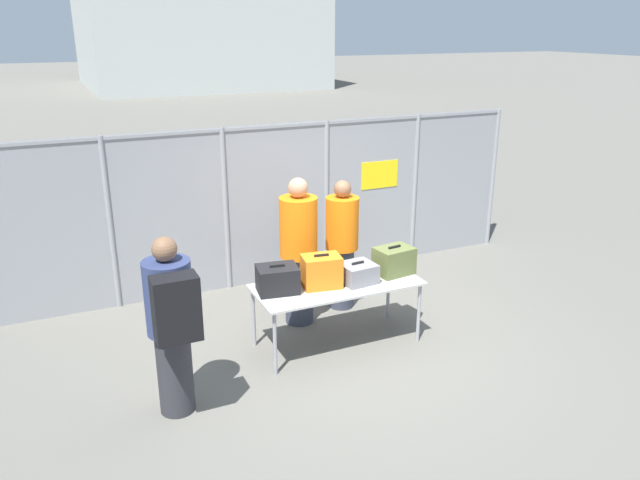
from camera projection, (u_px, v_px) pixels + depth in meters
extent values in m
plane|color=#605E56|center=(350.00, 347.00, 7.04)|extent=(120.00, 120.00, 0.00)
cylinder|color=gray|center=(110.00, 225.00, 7.71)|extent=(0.07, 0.07, 2.20)
cylinder|color=gray|center=(226.00, 211.00, 8.29)|extent=(0.07, 0.07, 2.20)
cylinder|color=gray|center=(326.00, 198.00, 8.87)|extent=(0.07, 0.07, 2.20)
cylinder|color=gray|center=(415.00, 188.00, 9.45)|extent=(0.07, 0.07, 2.20)
cylinder|color=gray|center=(492.00, 178.00, 10.03)|extent=(0.07, 0.07, 2.20)
cube|color=gray|center=(278.00, 204.00, 8.58)|extent=(7.39, 0.01, 2.20)
cube|color=gray|center=(276.00, 126.00, 8.23)|extent=(7.39, 0.04, 0.04)
cube|color=yellow|center=(380.00, 175.00, 9.11)|extent=(0.60, 0.01, 0.40)
cube|color=#B2B2AD|center=(337.00, 285.00, 6.89)|extent=(1.86, 0.80, 0.02)
cylinder|color=#99999E|center=(275.00, 344.00, 6.38)|extent=(0.04, 0.04, 0.71)
cylinder|color=#99999E|center=(419.00, 313.00, 7.06)|extent=(0.04, 0.04, 0.71)
cylinder|color=#99999E|center=(254.00, 317.00, 6.96)|extent=(0.04, 0.04, 0.71)
cylinder|color=#99999E|center=(388.00, 291.00, 7.64)|extent=(0.04, 0.04, 0.71)
cube|color=black|center=(277.00, 279.00, 6.64)|extent=(0.47, 0.40, 0.28)
cube|color=black|center=(277.00, 266.00, 6.59)|extent=(0.16, 0.05, 0.02)
cube|color=orange|center=(321.00, 271.00, 6.77)|extent=(0.45, 0.36, 0.35)
cube|color=black|center=(321.00, 255.00, 6.70)|extent=(0.16, 0.05, 0.02)
cube|color=slate|center=(358.00, 273.00, 6.90)|extent=(0.40, 0.37, 0.22)
cube|color=black|center=(358.00, 263.00, 6.86)|extent=(0.15, 0.04, 0.02)
cube|color=#566033|center=(394.00, 261.00, 7.12)|extent=(0.46, 0.36, 0.31)
cube|color=black|center=(394.00, 247.00, 7.07)|extent=(0.16, 0.04, 0.02)
cylinder|color=#2D2D33|center=(175.00, 371.00, 5.77)|extent=(0.33, 0.33, 0.82)
cylinder|color=navy|center=(169.00, 297.00, 5.52)|extent=(0.43, 0.43, 0.68)
sphere|color=brown|center=(164.00, 249.00, 5.38)|extent=(0.22, 0.22, 0.22)
cube|color=black|center=(176.00, 308.00, 5.23)|extent=(0.39, 0.24, 0.57)
cylinder|color=#383D4C|center=(299.00, 289.00, 7.52)|extent=(0.34, 0.34, 0.86)
cylinder|color=orange|center=(298.00, 227.00, 7.26)|extent=(0.45, 0.45, 0.71)
sphere|color=#A57A5B|center=(298.00, 188.00, 7.10)|extent=(0.23, 0.23, 0.23)
cylinder|color=#383D4C|center=(341.00, 277.00, 7.94)|extent=(0.31, 0.31, 0.79)
cylinder|color=orange|center=(342.00, 223.00, 7.71)|extent=(0.41, 0.41, 0.66)
sphere|color=brown|center=(343.00, 189.00, 7.56)|extent=(0.21, 0.21, 0.21)
cube|color=#B2B2B7|center=(325.00, 198.00, 11.29)|extent=(2.87, 1.58, 0.58)
sphere|color=black|center=(319.00, 223.00, 10.41)|extent=(0.62, 0.62, 0.62)
sphere|color=black|center=(282.00, 198.00, 11.87)|extent=(0.62, 0.62, 0.62)
cylinder|color=#59595B|center=(222.00, 225.00, 10.61)|extent=(1.00, 0.06, 0.06)
cube|color=#B2B7B2|center=(193.00, 15.00, 35.98)|extent=(12.38, 12.01, 7.79)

